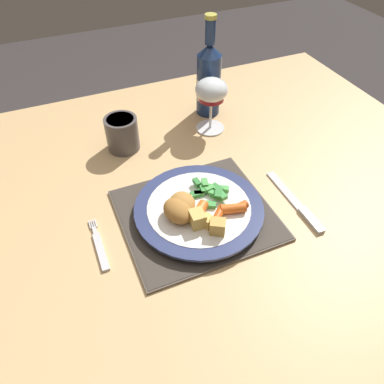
% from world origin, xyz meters
% --- Properties ---
extents(ground_plane, '(6.00, 6.00, 0.00)m').
position_xyz_m(ground_plane, '(0.00, 0.00, 0.00)').
color(ground_plane, '#383333').
extents(dining_table, '(1.35, 0.98, 0.74)m').
position_xyz_m(dining_table, '(0.00, 0.00, 0.66)').
color(dining_table, tan).
rests_on(dining_table, ground).
extents(placemat, '(0.30, 0.27, 0.01)m').
position_xyz_m(placemat, '(0.00, -0.08, 0.74)').
color(placemat, brown).
rests_on(placemat, dining_table).
extents(dinner_plate, '(0.26, 0.26, 0.02)m').
position_xyz_m(dinner_plate, '(0.01, -0.08, 0.76)').
color(dinner_plate, white).
rests_on(dinner_plate, placemat).
extents(breaded_croquettes, '(0.08, 0.09, 0.04)m').
position_xyz_m(breaded_croquettes, '(-0.04, -0.09, 0.78)').
color(breaded_croquettes, '#A87033').
rests_on(breaded_croquettes, dinner_plate).
extents(green_beans_pile, '(0.08, 0.09, 0.02)m').
position_xyz_m(green_beans_pile, '(0.04, -0.06, 0.77)').
color(green_beans_pile, '#4CA84C').
rests_on(green_beans_pile, dinner_plate).
extents(glazed_carrots, '(0.11, 0.07, 0.02)m').
position_xyz_m(glazed_carrots, '(0.04, -0.12, 0.78)').
color(glazed_carrots, '#CC5119').
rests_on(glazed_carrots, dinner_plate).
extents(fork, '(0.02, 0.13, 0.01)m').
position_xyz_m(fork, '(-0.20, -0.09, 0.74)').
color(fork, silver).
rests_on(fork, dining_table).
extents(table_knife, '(0.02, 0.20, 0.01)m').
position_xyz_m(table_knife, '(0.21, -0.14, 0.74)').
color(table_knife, silver).
rests_on(table_knife, dining_table).
extents(wine_glass, '(0.08, 0.08, 0.14)m').
position_xyz_m(wine_glass, '(0.16, 0.19, 0.85)').
color(wine_glass, silver).
rests_on(wine_glass, dining_table).
extents(bottle, '(0.07, 0.07, 0.26)m').
position_xyz_m(bottle, '(0.19, 0.27, 0.84)').
color(bottle, navy).
rests_on(bottle, dining_table).
extents(roast_potatoes, '(0.06, 0.07, 0.03)m').
position_xyz_m(roast_potatoes, '(-0.00, -0.14, 0.78)').
color(roast_potatoes, '#DBB256').
rests_on(roast_potatoes, dinner_plate).
extents(drinking_cup, '(0.08, 0.08, 0.08)m').
position_xyz_m(drinking_cup, '(-0.07, 0.20, 0.78)').
color(drinking_cup, '#4C4747').
rests_on(drinking_cup, dining_table).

